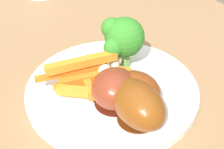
{
  "coord_description": "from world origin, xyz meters",
  "views": [
    {
      "loc": [
        -0.32,
        0.23,
        1.05
      ],
      "look_at": [
        -0.04,
        0.04,
        0.79
      ],
      "focal_mm": 49.93,
      "sensor_mm": 36.0,
      "label": 1
    }
  ],
  "objects_px": {
    "dinner_plate": "(112,89)",
    "chicken_drumstick_extra": "(135,89)",
    "chicken_drumstick_near": "(115,87)",
    "dining_table": "(120,123)",
    "carrot_fries_pile": "(85,75)",
    "chicken_drumstick_far": "(136,103)",
    "broccoli_floret_front": "(122,38)"
  },
  "relations": [
    {
      "from": "dinner_plate",
      "to": "chicken_drumstick_extra",
      "type": "distance_m",
      "value": 0.05
    },
    {
      "from": "dinner_plate",
      "to": "chicken_drumstick_near",
      "type": "xyz_separation_m",
      "value": [
        -0.03,
        0.02,
        0.03
      ]
    },
    {
      "from": "dining_table",
      "to": "carrot_fries_pile",
      "type": "relative_size",
      "value": 9.15
    },
    {
      "from": "dining_table",
      "to": "chicken_drumstick_far",
      "type": "distance_m",
      "value": 0.2
    },
    {
      "from": "chicken_drumstick_near",
      "to": "chicken_drumstick_extra",
      "type": "xyz_separation_m",
      "value": [
        -0.01,
        -0.02,
        -0.0
      ]
    },
    {
      "from": "dinner_plate",
      "to": "chicken_drumstick_far",
      "type": "xyz_separation_m",
      "value": [
        -0.07,
        0.01,
        0.03
      ]
    },
    {
      "from": "chicken_drumstick_near",
      "to": "chicken_drumstick_far",
      "type": "relative_size",
      "value": 0.81
    },
    {
      "from": "dining_table",
      "to": "chicken_drumstick_far",
      "type": "height_order",
      "value": "chicken_drumstick_far"
    },
    {
      "from": "broccoli_floret_front",
      "to": "carrot_fries_pile",
      "type": "distance_m",
      "value": 0.08
    },
    {
      "from": "carrot_fries_pile",
      "to": "dining_table",
      "type": "bearing_deg",
      "value": -81.79
    },
    {
      "from": "broccoli_floret_front",
      "to": "dinner_plate",
      "type": "bearing_deg",
      "value": 129.37
    },
    {
      "from": "dining_table",
      "to": "carrot_fries_pile",
      "type": "height_order",
      "value": "carrot_fries_pile"
    },
    {
      "from": "dining_table",
      "to": "chicken_drumstick_extra",
      "type": "bearing_deg",
      "value": 155.2
    },
    {
      "from": "dinner_plate",
      "to": "chicken_drumstick_far",
      "type": "height_order",
      "value": "chicken_drumstick_far"
    },
    {
      "from": "carrot_fries_pile",
      "to": "chicken_drumstick_far",
      "type": "bearing_deg",
      "value": -169.65
    },
    {
      "from": "dinner_plate",
      "to": "broccoli_floret_front",
      "type": "bearing_deg",
      "value": -50.63
    },
    {
      "from": "broccoli_floret_front",
      "to": "chicken_drumstick_near",
      "type": "relative_size",
      "value": 0.74
    },
    {
      "from": "broccoli_floret_front",
      "to": "chicken_drumstick_near",
      "type": "bearing_deg",
      "value": 138.19
    },
    {
      "from": "dinner_plate",
      "to": "chicken_drumstick_far",
      "type": "bearing_deg",
      "value": 170.81
    },
    {
      "from": "broccoli_floret_front",
      "to": "chicken_drumstick_near",
      "type": "height_order",
      "value": "broccoli_floret_front"
    },
    {
      "from": "chicken_drumstick_near",
      "to": "chicken_drumstick_extra",
      "type": "distance_m",
      "value": 0.03
    },
    {
      "from": "dining_table",
      "to": "dinner_plate",
      "type": "xyz_separation_m",
      "value": [
        -0.04,
        0.04,
        0.13
      ]
    },
    {
      "from": "dinner_plate",
      "to": "broccoli_floret_front",
      "type": "relative_size",
      "value": 3.05
    },
    {
      "from": "carrot_fries_pile",
      "to": "chicken_drumstick_extra",
      "type": "relative_size",
      "value": 1.16
    },
    {
      "from": "dining_table",
      "to": "dinner_plate",
      "type": "relative_size",
      "value": 4.98
    },
    {
      "from": "chicken_drumstick_near",
      "to": "chicken_drumstick_extra",
      "type": "height_order",
      "value": "chicken_drumstick_near"
    },
    {
      "from": "dining_table",
      "to": "dinner_plate",
      "type": "distance_m",
      "value": 0.14
    },
    {
      "from": "dinner_plate",
      "to": "carrot_fries_pile",
      "type": "height_order",
      "value": "carrot_fries_pile"
    },
    {
      "from": "dinner_plate",
      "to": "carrot_fries_pile",
      "type": "relative_size",
      "value": 1.84
    },
    {
      "from": "dinner_plate",
      "to": "chicken_drumstick_near",
      "type": "height_order",
      "value": "chicken_drumstick_near"
    },
    {
      "from": "dinner_plate",
      "to": "dining_table",
      "type": "bearing_deg",
      "value": -50.24
    },
    {
      "from": "broccoli_floret_front",
      "to": "chicken_drumstick_far",
      "type": "height_order",
      "value": "broccoli_floret_front"
    }
  ]
}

